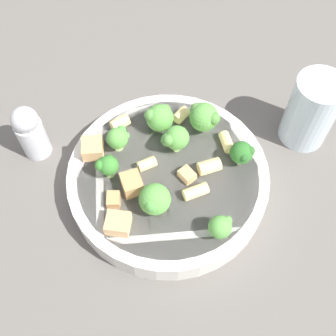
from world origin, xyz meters
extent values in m
plane|color=#5B5651|center=(0.00, 0.00, 0.00)|extent=(2.00, 2.00, 0.00)
cylinder|color=silver|center=(0.00, 0.00, 0.02)|extent=(0.25, 0.25, 0.03)
cylinder|color=beige|center=(0.00, 0.00, 0.03)|extent=(0.23, 0.23, 0.01)
torus|color=silver|center=(0.00, 0.00, 0.03)|extent=(0.25, 0.25, 0.00)
cylinder|color=#9EC175|center=(-0.06, -0.03, 0.04)|extent=(0.01, 0.01, 0.01)
sphere|color=#569942|center=(-0.06, -0.03, 0.06)|extent=(0.04, 0.04, 0.04)
sphere|color=#589545|center=(-0.06, -0.04, 0.06)|extent=(0.01, 0.01, 0.01)
sphere|color=#59933A|center=(-0.07, -0.03, 0.06)|extent=(0.02, 0.02, 0.02)
sphere|color=#538740|center=(-0.06, -0.04, 0.06)|extent=(0.02, 0.02, 0.02)
cylinder|color=#9EC175|center=(-0.02, -0.07, 0.04)|extent=(0.01, 0.01, 0.01)
sphere|color=#569942|center=(-0.02, -0.07, 0.05)|extent=(0.03, 0.03, 0.03)
sphere|color=#4D8442|center=(-0.01, -0.08, 0.06)|extent=(0.01, 0.01, 0.01)
sphere|color=#4F963F|center=(-0.02, -0.06, 0.06)|extent=(0.01, 0.01, 0.01)
sphere|color=#4B9640|center=(-0.03, -0.07, 0.06)|extent=(0.01, 0.01, 0.01)
cylinder|color=#93B766|center=(-0.04, 0.08, 0.04)|extent=(0.01, 0.01, 0.01)
sphere|color=#2D6B28|center=(-0.04, 0.08, 0.05)|extent=(0.03, 0.03, 0.03)
sphere|color=#2E5C26|center=(-0.04, 0.09, 0.06)|extent=(0.01, 0.01, 0.01)
sphere|color=#285B25|center=(-0.03, 0.08, 0.06)|extent=(0.01, 0.01, 0.01)
cylinder|color=#93B766|center=(-0.04, 0.00, 0.04)|extent=(0.01, 0.01, 0.01)
sphere|color=#569942|center=(-0.04, 0.00, 0.06)|extent=(0.03, 0.03, 0.03)
sphere|color=#51873F|center=(-0.03, -0.01, 0.06)|extent=(0.01, 0.01, 0.01)
sphere|color=#4F9143|center=(-0.03, -0.01, 0.06)|extent=(0.02, 0.02, 0.02)
cylinder|color=#93B766|center=(0.06, 0.08, 0.04)|extent=(0.01, 0.01, 0.01)
sphere|color=#569942|center=(0.06, 0.08, 0.05)|extent=(0.03, 0.03, 0.03)
sphere|color=#549E3A|center=(0.05, 0.08, 0.06)|extent=(0.01, 0.01, 0.01)
sphere|color=#518B41|center=(0.05, 0.08, 0.06)|extent=(0.01, 0.01, 0.01)
cylinder|color=#93B766|center=(-0.08, 0.02, 0.04)|extent=(0.01, 0.01, 0.01)
sphere|color=#569942|center=(-0.08, 0.02, 0.06)|extent=(0.04, 0.04, 0.04)
sphere|color=#4C8339|center=(-0.07, 0.04, 0.07)|extent=(0.02, 0.02, 0.02)
sphere|color=#58873F|center=(-0.08, 0.01, 0.06)|extent=(0.02, 0.02, 0.02)
cylinder|color=#9EC175|center=(0.05, 0.00, 0.04)|extent=(0.01, 0.01, 0.01)
sphere|color=#569942|center=(0.05, 0.00, 0.06)|extent=(0.04, 0.04, 0.04)
sphere|color=#528D3E|center=(0.06, 0.00, 0.06)|extent=(0.01, 0.01, 0.01)
sphere|color=#4E9841|center=(0.06, 0.00, 0.06)|extent=(0.02, 0.02, 0.02)
cylinder|color=#93B766|center=(0.03, -0.07, 0.04)|extent=(0.01, 0.01, 0.01)
sphere|color=#387A2D|center=(0.03, -0.07, 0.06)|extent=(0.02, 0.02, 0.02)
sphere|color=#327030|center=(0.02, -0.07, 0.06)|extent=(0.01, 0.01, 0.01)
sphere|color=#35712D|center=(0.02, -0.07, 0.06)|extent=(0.01, 0.01, 0.01)
sphere|color=#387D2D|center=(0.03, -0.07, 0.06)|extent=(0.01, 0.01, 0.01)
cylinder|color=#E0C67F|center=(0.00, -0.03, 0.04)|extent=(0.02, 0.03, 0.01)
cylinder|color=#E0C67F|center=(-0.05, -0.08, 0.04)|extent=(0.03, 0.03, 0.02)
cylinder|color=#E0C67F|center=(-0.06, 0.06, 0.04)|extent=(0.03, 0.03, 0.01)
cylinder|color=#E0C67F|center=(-0.02, 0.05, 0.04)|extent=(0.03, 0.03, 0.02)
cylinder|color=#E0C67F|center=(-0.08, -0.01, 0.04)|extent=(0.02, 0.02, 0.01)
cylinder|color=#E0C67F|center=(0.02, 0.04, 0.04)|extent=(0.03, 0.03, 0.01)
cube|color=tan|center=(0.06, -0.05, 0.04)|extent=(0.02, 0.02, 0.01)
cube|color=tan|center=(0.00, 0.02, 0.04)|extent=(0.02, 0.02, 0.01)
cube|color=tan|center=(0.09, -0.03, 0.04)|extent=(0.03, 0.03, 0.02)
cube|color=tan|center=(0.00, -0.10, 0.04)|extent=(0.04, 0.03, 0.02)
cube|color=tan|center=(0.03, -0.03, 0.04)|extent=(0.04, 0.03, 0.02)
cylinder|color=silver|center=(-0.13, 0.15, 0.05)|extent=(0.06, 0.06, 0.10)
cylinder|color=silver|center=(-0.13, 0.15, 0.03)|extent=(0.06, 0.06, 0.05)
cylinder|color=silver|center=(0.00, -0.19, 0.03)|extent=(0.04, 0.04, 0.06)
sphere|color=#B7B7BC|center=(0.00, -0.19, 0.07)|extent=(0.03, 0.03, 0.03)
camera|label=1|loc=(0.25, 0.08, 0.48)|focal=45.00mm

